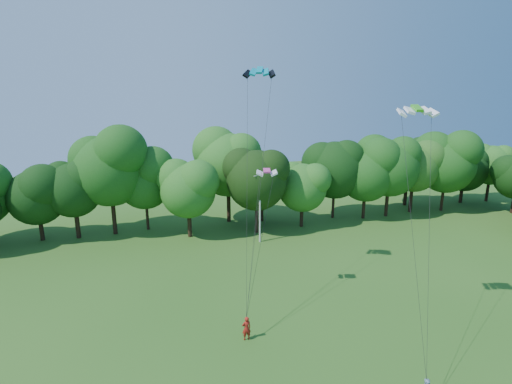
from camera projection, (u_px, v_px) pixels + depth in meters
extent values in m
cylinder|color=beige|center=(260.00, 208.00, 48.34)|extent=(0.22, 0.22, 8.66)
cube|color=beige|center=(260.00, 175.00, 47.29)|extent=(1.68, 0.59, 0.08)
imported|color=#A41E15|center=(246.00, 328.00, 30.08)|extent=(0.73, 0.51, 1.92)
cube|color=#05889D|center=(260.00, 70.00, 34.11)|extent=(2.86, 2.10, 0.68)
cube|color=green|center=(417.00, 108.00, 27.92)|extent=(2.89, 1.88, 0.49)
cube|color=#E23E9B|center=(267.00, 171.00, 33.17)|extent=(1.91, 1.26, 0.29)
cylinder|color=#342114|center=(257.00, 217.00, 52.13)|extent=(0.42, 0.42, 4.28)
ellipsoid|color=black|center=(257.00, 175.00, 50.70)|extent=(8.55, 8.55, 9.33)
cylinder|color=#311C13|center=(411.00, 199.00, 60.83)|extent=(0.50, 0.50, 4.01)
ellipsoid|color=#265118|center=(414.00, 165.00, 59.48)|extent=(8.02, 8.02, 8.75)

